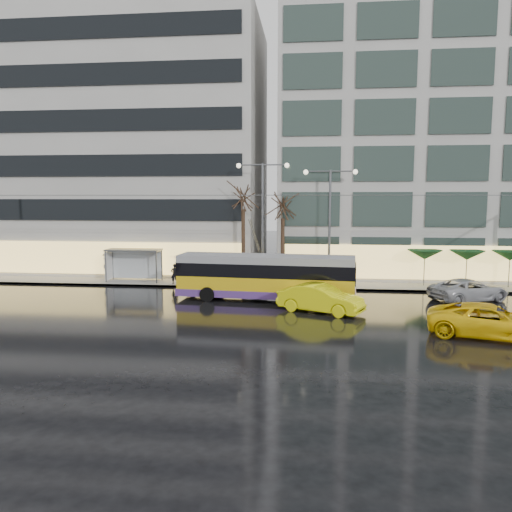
# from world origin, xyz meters

# --- Properties ---
(ground) EXTENTS (140.00, 140.00, 0.00)m
(ground) POSITION_xyz_m (0.00, 0.00, 0.00)
(ground) COLOR black
(ground) RESTS_ON ground
(sidewalk) EXTENTS (80.00, 10.00, 0.15)m
(sidewalk) POSITION_xyz_m (2.00, 14.00, 0.07)
(sidewalk) COLOR gray
(sidewalk) RESTS_ON ground
(kerb) EXTENTS (80.00, 0.10, 0.15)m
(kerb) POSITION_xyz_m (2.00, 9.05, 0.07)
(kerb) COLOR slate
(kerb) RESTS_ON ground
(building_left) EXTENTS (34.00, 14.00, 22.00)m
(building_left) POSITION_xyz_m (-16.00, 19.00, 11.15)
(building_left) COLOR #A4A19C
(building_left) RESTS_ON sidewalk
(building_right) EXTENTS (32.00, 14.00, 25.00)m
(building_right) POSITION_xyz_m (19.00, 19.00, 12.65)
(building_right) COLOR #A4A19C
(building_right) RESTS_ON sidewalk
(trolleybus) EXTENTS (11.63, 4.89, 5.32)m
(trolleybus) POSITION_xyz_m (2.73, 5.23, 1.44)
(trolleybus) COLOR gold
(trolleybus) RESTS_ON ground
(catenary) EXTENTS (42.24, 5.12, 7.00)m
(catenary) POSITION_xyz_m (1.00, 7.94, 4.25)
(catenary) COLOR #595B60
(catenary) RESTS_ON ground
(bus_shelter) EXTENTS (4.20, 1.60, 2.51)m
(bus_shelter) POSITION_xyz_m (-8.38, 10.69, 1.96)
(bus_shelter) COLOR #595B60
(bus_shelter) RESTS_ON sidewalk
(street_lamp_near) EXTENTS (3.96, 0.36, 9.03)m
(street_lamp_near) POSITION_xyz_m (2.00, 10.80, 5.99)
(street_lamp_near) COLOR #595B60
(street_lamp_near) RESTS_ON sidewalk
(street_lamp_far) EXTENTS (3.96, 0.36, 8.53)m
(street_lamp_far) POSITION_xyz_m (7.00, 10.80, 5.71)
(street_lamp_far) COLOR #595B60
(street_lamp_far) RESTS_ON sidewalk
(tree_a) EXTENTS (3.20, 3.20, 8.40)m
(tree_a) POSITION_xyz_m (0.50, 11.00, 7.09)
(tree_a) COLOR black
(tree_a) RESTS_ON sidewalk
(tree_b) EXTENTS (3.20, 3.20, 7.70)m
(tree_b) POSITION_xyz_m (3.50, 11.20, 6.40)
(tree_b) COLOR black
(tree_b) RESTS_ON sidewalk
(parasol_a) EXTENTS (2.50, 2.50, 2.65)m
(parasol_a) POSITION_xyz_m (14.00, 11.00, 2.45)
(parasol_a) COLOR #595B60
(parasol_a) RESTS_ON sidewalk
(parasol_b) EXTENTS (2.50, 2.50, 2.65)m
(parasol_b) POSITION_xyz_m (17.00, 11.00, 2.45)
(parasol_b) COLOR #595B60
(parasol_b) RESTS_ON sidewalk
(parasol_c) EXTENTS (2.50, 2.50, 2.65)m
(parasol_c) POSITION_xyz_m (20.00, 11.00, 2.45)
(parasol_c) COLOR #595B60
(parasol_c) RESTS_ON sidewalk
(taxi_b) EXTENTS (5.26, 3.62, 1.64)m
(taxi_b) POSITION_xyz_m (6.22, 2.14, 0.82)
(taxi_b) COLOR #FFFA0D
(taxi_b) RESTS_ON ground
(taxi_c) EXTENTS (6.23, 4.14, 1.59)m
(taxi_c) POSITION_xyz_m (14.20, -2.19, 0.80)
(taxi_c) COLOR yellow
(taxi_c) RESTS_ON ground
(sedan_silver) EXTENTS (5.72, 4.41, 1.44)m
(sedan_silver) POSITION_xyz_m (15.82, 6.41, 0.72)
(sedan_silver) COLOR #B2B2B6
(sedan_silver) RESTS_ON ground
(pedestrian_a) EXTENTS (1.27, 1.28, 2.19)m
(pedestrian_a) POSITION_xyz_m (-4.53, 9.57, 1.63)
(pedestrian_a) COLOR black
(pedestrian_a) RESTS_ON sidewalk
(pedestrian_b) EXTENTS (0.88, 0.77, 1.55)m
(pedestrian_b) POSITION_xyz_m (-3.52, 10.84, 0.92)
(pedestrian_b) COLOR black
(pedestrian_b) RESTS_ON sidewalk
(pedestrian_c) EXTENTS (1.38, 1.22, 2.11)m
(pedestrian_c) POSITION_xyz_m (-10.57, 11.62, 1.27)
(pedestrian_c) COLOR black
(pedestrian_c) RESTS_ON sidewalk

